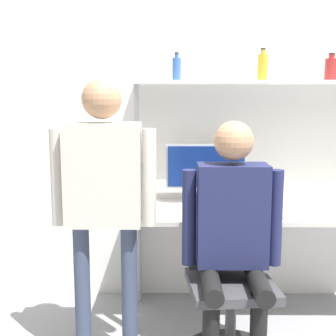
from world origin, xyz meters
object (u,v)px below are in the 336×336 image
Objects in this scene: bottle_blue at (177,68)px; cell_phone at (275,215)px; bottle_amber at (263,67)px; bottle_red at (331,69)px; person_standing at (104,186)px; office_chair at (229,312)px; person_seated at (233,225)px; laptop at (231,203)px; monitor at (206,171)px.

cell_phone is at bearing -28.73° from bottle_blue.
bottle_red is (0.46, -0.00, -0.01)m from bottle_amber.
bottle_blue is at bearing 61.18° from person_standing.
bottle_amber is at bearing 69.14° from office_chair.
person_seated is at bearing -85.14° from office_chair.
cell_phone is 0.83× the size of bottle_red.
laptop is 0.72m from office_chair.
office_chair is 0.52m from person_seated.
monitor is 0.58m from cell_phone.
laptop is at bearing 82.99° from office_chair.
monitor reaches higher than laptop.
person_seated is at bearing -83.38° from monitor.
person_standing is at bearing -153.12° from bottle_red.
cell_phone is 0.09× the size of person_standing.
office_chair is at bearing -128.64° from cell_phone.
monitor reaches higher than office_chair.
monitor is at bearing -177.24° from bottle_amber.
person_seated is 1.22m from bottle_blue.
office_chair is at bearing 94.86° from person_seated.
bottle_red is at bearing 47.15° from person_seated.
bottle_blue is at bearing 111.22° from office_chair.
laptop is 1.87× the size of bottle_blue.
office_chair is 5.06× the size of bottle_blue.
laptop is at bearing -57.39° from monitor.
office_chair is 1.00m from person_standing.
bottle_red is (0.75, 0.76, 1.38)m from office_chair.
laptop is 0.29m from cell_phone.
cell_phone is 0.16× the size of office_chair.
bottle_amber reaches higher than bottle_red.
monitor is 0.33m from laptop.
office_chair reaches higher than cell_phone.
bottle_amber is (0.23, 0.25, 0.89)m from laptop.
bottle_blue is at bearing 110.29° from person_seated.
person_seated is at bearing -69.71° from bottle_blue.
person_standing is at bearing 174.24° from person_seated.
monitor is 0.73m from bottle_blue.
person_standing is 1.75m from bottle_red.
person_standing reaches higher than monitor.
bottle_amber is at bearing 0.00° from bottle_blue.
laptop is 0.98m from bottle_blue.
office_chair is at bearing -134.83° from bottle_red.
cell_phone is (0.27, -0.09, -0.06)m from laptop.
bottle_amber is (0.28, 0.81, 0.88)m from person_seated.
bottle_amber is 1.15× the size of bottle_blue.
bottle_blue is (-0.30, 0.81, 0.87)m from person_seated.
laptop is 0.22× the size of person_standing.
bottle_red reaches higher than person_standing.
bottle_red is at bearing 39.13° from cell_phone.
person_seated is 7.59× the size of bottle_red.
bottle_blue reaches higher than person_seated.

